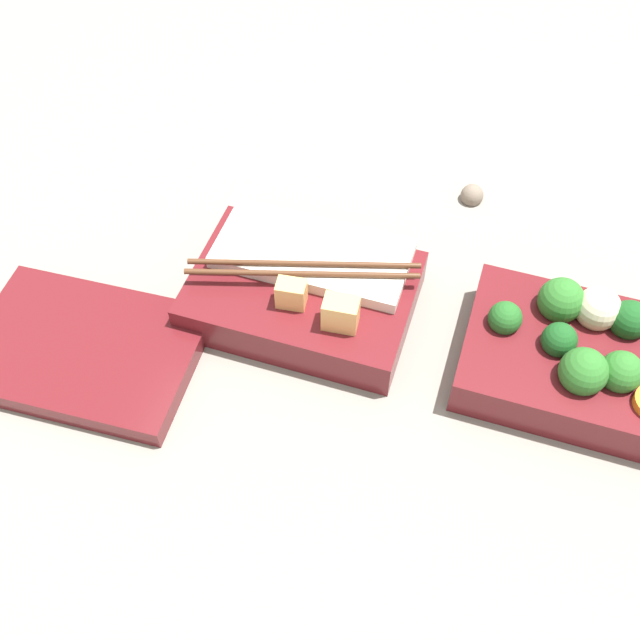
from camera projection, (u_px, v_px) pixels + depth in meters
name	position (u px, v px, depth m)	size (l,w,h in m)	color
ground_plane	(416.00, 329.00, 0.67)	(3.00, 3.00, 0.00)	gray
bento_tray_vegetable	(586.00, 358.00, 0.62)	(0.20, 0.14, 0.07)	maroon
bento_tray_rice	(305.00, 290.00, 0.67)	(0.20, 0.14, 0.07)	maroon
bento_lid	(85.00, 350.00, 0.65)	(0.19, 0.13, 0.02)	maroon
pebble_2	(472.00, 195.00, 0.77)	(0.02, 0.02, 0.02)	#7A6B5B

